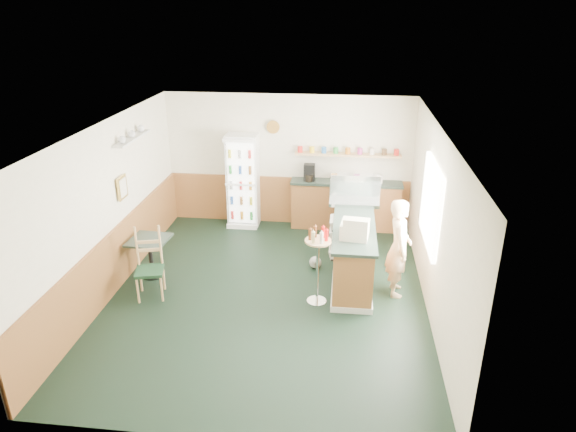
# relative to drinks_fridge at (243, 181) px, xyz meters

# --- Properties ---
(ground) EXTENTS (6.00, 6.00, 0.00)m
(ground) POSITION_rel_drinks_fridge_xyz_m (0.91, -2.74, -0.96)
(ground) COLOR black
(ground) RESTS_ON ground
(room_envelope) EXTENTS (5.04, 6.02, 2.72)m
(room_envelope) POSITION_rel_drinks_fridge_xyz_m (0.68, -2.01, 0.56)
(room_envelope) COLOR #EDE2CA
(room_envelope) RESTS_ON ground
(service_counter) EXTENTS (0.68, 3.01, 1.01)m
(service_counter) POSITION_rel_drinks_fridge_xyz_m (2.26, -1.67, -0.50)
(service_counter) COLOR #945A2F
(service_counter) RESTS_ON ground
(back_counter) EXTENTS (2.24, 0.42, 1.69)m
(back_counter) POSITION_rel_drinks_fridge_xyz_m (2.10, 0.06, -0.41)
(back_counter) COLOR #945A2F
(back_counter) RESTS_ON ground
(drinks_fridge) EXTENTS (0.63, 0.53, 1.92)m
(drinks_fridge) POSITION_rel_drinks_fridge_xyz_m (0.00, 0.00, 0.00)
(drinks_fridge) COLOR white
(drinks_fridge) RESTS_ON ground
(display_case) EXTENTS (0.89, 0.47, 0.51)m
(display_case) POSITION_rel_drinks_fridge_xyz_m (2.26, -1.13, 0.30)
(display_case) COLOR silver
(display_case) RESTS_ON service_counter
(cash_register) EXTENTS (0.47, 0.49, 0.24)m
(cash_register) POSITION_rel_drinks_fridge_xyz_m (2.26, -2.55, 0.17)
(cash_register) COLOR beige
(cash_register) RESTS_ON service_counter
(shopkeeper) EXTENTS (0.40, 0.55, 1.61)m
(shopkeeper) POSITION_rel_drinks_fridge_xyz_m (2.96, -2.43, -0.16)
(shopkeeper) COLOR tan
(shopkeeper) RESTS_ON ground
(condiment_stand) EXTENTS (0.40, 0.40, 1.25)m
(condiment_stand) POSITION_rel_drinks_fridge_xyz_m (1.72, -2.87, -0.15)
(condiment_stand) COLOR silver
(condiment_stand) RESTS_ON ground
(newspaper_rack) EXTENTS (0.09, 0.45, 0.71)m
(newspaper_rack) POSITION_rel_drinks_fridge_xyz_m (1.90, -1.71, -0.38)
(newspaper_rack) COLOR black
(newspaper_rack) RESTS_ON ground
(cafe_table) EXTENTS (0.68, 0.68, 0.69)m
(cafe_table) POSITION_rel_drinks_fridge_xyz_m (-1.14, -2.36, -0.47)
(cafe_table) COLOR black
(cafe_table) RESTS_ON ground
(cafe_chair) EXTENTS (0.52, 0.52, 1.14)m
(cafe_chair) POSITION_rel_drinks_fridge_xyz_m (-0.91, -2.91, -0.37)
(cafe_chair) COLOR #15311D
(cafe_chair) RESTS_ON ground
(dog_doorstop) EXTENTS (0.21, 0.27, 0.26)m
(dog_doorstop) POSITION_rel_drinks_fridge_xyz_m (1.62, -1.78, -0.84)
(dog_doorstop) COLOR #989892
(dog_doorstop) RESTS_ON ground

